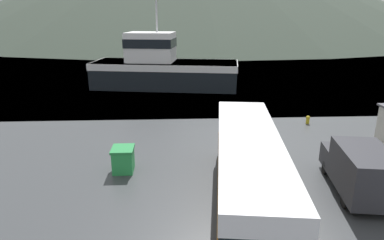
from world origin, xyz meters
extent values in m
plane|color=slate|center=(0.00, 142.09, 0.00)|extent=(240.00, 240.00, 0.00)
cube|color=#B26614|center=(-0.54, 8.77, 0.95)|extent=(4.05, 11.95, 1.00)
cube|color=black|center=(-0.54, 8.77, 2.02)|extent=(3.97, 11.71, 1.14)
cube|color=silver|center=(-0.54, 8.77, 2.95)|extent=(4.05, 11.95, 0.72)
cube|color=black|center=(0.21, 14.60, 1.82)|extent=(2.25, 0.35, 1.55)
cylinder|color=black|center=(-1.15, 12.99, 0.45)|extent=(0.41, 0.93, 0.90)
cylinder|color=black|center=(1.11, 12.69, 0.45)|extent=(0.41, 0.93, 0.90)
cube|color=#2D2D33|center=(4.91, 9.20, 1.37)|extent=(2.73, 4.09, 2.03)
cube|color=#2D2D33|center=(5.34, 11.88, 0.91)|extent=(2.39, 1.95, 1.12)
cube|color=black|center=(5.21, 11.10, 1.82)|extent=(1.82, 0.35, 0.71)
cylinder|color=black|center=(4.35, 11.82, 0.35)|extent=(0.33, 0.73, 0.70)
cylinder|color=black|center=(6.26, 11.52, 0.35)|extent=(0.33, 0.73, 0.70)
cylinder|color=black|center=(3.81, 8.50, 0.35)|extent=(0.33, 0.73, 0.70)
cube|color=black|center=(-4.69, 34.80, 1.47)|extent=(16.94, 8.18, 2.94)
cube|color=white|center=(-4.69, 34.80, 2.58)|extent=(17.10, 8.26, 0.74)
cube|color=white|center=(-6.30, 35.06, 4.57)|extent=(5.76, 4.73, 3.25)
cube|color=black|center=(-6.30, 35.06, 5.05)|extent=(5.89, 4.86, 0.97)
cylinder|color=#B2B2B7|center=(-5.53, 34.93, 8.21)|extent=(0.20, 0.20, 4.04)
cube|color=green|center=(-6.49, 12.71, 0.61)|extent=(1.07, 1.23, 1.21)
cube|color=#227D3C|center=(-6.49, 12.71, 1.28)|extent=(1.18, 1.35, 0.13)
cylinder|color=#B29919|center=(6.65, 20.39, 0.21)|extent=(0.26, 0.26, 0.42)
sphere|color=#B29919|center=(6.65, 20.39, 0.50)|extent=(0.30, 0.30, 0.30)
camera|label=1|loc=(-3.63, -4.46, 8.25)|focal=32.00mm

